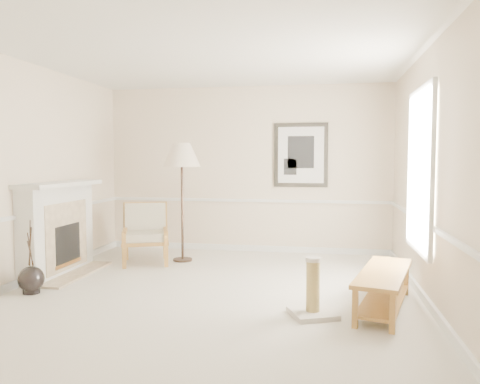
# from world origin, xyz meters

# --- Properties ---
(ground) EXTENTS (5.50, 5.50, 0.00)m
(ground) POSITION_xyz_m (0.00, 0.00, 0.00)
(ground) COLOR silver
(ground) RESTS_ON ground
(room) EXTENTS (5.04, 5.54, 2.92)m
(room) POSITION_xyz_m (0.14, 0.08, 1.87)
(room) COLOR beige
(room) RESTS_ON ground
(fireplace) EXTENTS (0.64, 1.64, 1.31)m
(fireplace) POSITION_xyz_m (-2.34, 0.60, 0.64)
(fireplace) COLOR white
(fireplace) RESTS_ON ground
(floor_vase) EXTENTS (0.31, 0.31, 0.90)m
(floor_vase) POSITION_xyz_m (-2.15, -0.34, 0.17)
(floor_vase) COLOR black
(floor_vase) RESTS_ON ground
(armchair) EXTENTS (0.92, 0.95, 0.93)m
(armchair) POSITION_xyz_m (-1.43, 1.57, 0.50)
(armchair) COLOR #AB7537
(armchair) RESTS_ON ground
(floor_lamp) EXTENTS (0.67, 0.67, 1.88)m
(floor_lamp) POSITION_xyz_m (-0.88, 1.74, 1.64)
(floor_lamp) COLOR black
(floor_lamp) RESTS_ON ground
(bench) EXTENTS (0.81, 1.57, 0.43)m
(bench) POSITION_xyz_m (1.99, -0.24, 0.29)
(bench) COLOR #AB7537
(bench) RESTS_ON ground
(scratching_post) EXTENTS (0.57, 0.57, 0.62)m
(scratching_post) POSITION_xyz_m (1.24, -0.58, 0.19)
(scratching_post) COLOR white
(scratching_post) RESTS_ON ground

